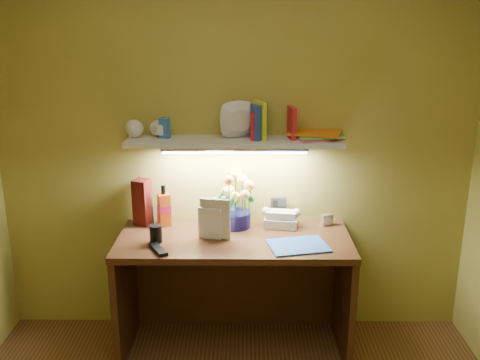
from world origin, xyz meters
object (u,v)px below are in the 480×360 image
Objects in this scene: desk_clock at (327,220)px; whisky_bottle at (164,206)px; flower_bouquet at (235,201)px; desk at (234,294)px; telephone at (281,217)px.

whisky_bottle is at bearing 158.34° from desk_clock.
flower_bouquet is at bearing -1.56° from whisky_bottle.
desk is at bearing 177.27° from desk_clock.
whisky_bottle is (-0.45, 0.01, -0.04)m from flower_bouquet.
desk_clock is (0.29, 0.02, -0.02)m from telephone.
flower_bouquet is 1.27× the size of whisky_bottle.
flower_bouquet is at bearing 88.77° from desk.
whisky_bottle reaches higher than desk_clock.
whisky_bottle is at bearing -172.28° from telephone.
desk is 0.57m from flower_bouquet.
desk is 4.13× the size of flower_bouquet.
flower_bouquet reaches higher than whisky_bottle.
whisky_bottle reaches higher than desk.
desk is 6.92× the size of telephone.
telephone is 0.76× the size of whisky_bottle.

